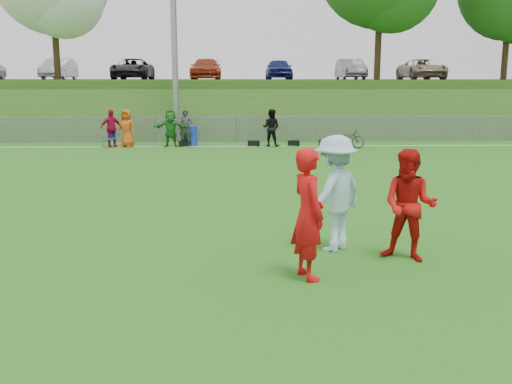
{
  "coord_description": "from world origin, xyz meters",
  "views": [
    {
      "loc": [
        -0.09,
        -8.1,
        2.81
      ],
      "look_at": [
        0.24,
        0.5,
        1.18
      ],
      "focal_mm": 40.0,
      "sensor_mm": 36.0,
      "label": 1
    }
  ],
  "objects_px": {
    "player_red_left": "(308,214)",
    "bicycle": "(346,138)",
    "player_red_center": "(410,205)",
    "recycling_bin": "(191,136)",
    "player_blue": "(335,193)"
  },
  "relations": [
    {
      "from": "player_red_left",
      "to": "bicycle",
      "type": "relative_size",
      "value": 1.16
    },
    {
      "from": "player_red_center",
      "to": "bicycle",
      "type": "bearing_deg",
      "value": 111.08
    },
    {
      "from": "recycling_bin",
      "to": "bicycle",
      "type": "xyz_separation_m",
      "value": [
        6.99,
        -1.17,
        -0.02
      ]
    },
    {
      "from": "player_red_center",
      "to": "recycling_bin",
      "type": "distance_m",
      "value": 18.31
    },
    {
      "from": "recycling_bin",
      "to": "bicycle",
      "type": "bearing_deg",
      "value": -9.51
    },
    {
      "from": "player_red_center",
      "to": "recycling_bin",
      "type": "bearing_deg",
      "value": 133.86
    },
    {
      "from": "player_blue",
      "to": "recycling_bin",
      "type": "height_order",
      "value": "player_blue"
    },
    {
      "from": "recycling_bin",
      "to": "bicycle",
      "type": "height_order",
      "value": "recycling_bin"
    },
    {
      "from": "player_red_left",
      "to": "player_blue",
      "type": "relative_size",
      "value": 0.97
    },
    {
      "from": "player_blue",
      "to": "bicycle",
      "type": "bearing_deg",
      "value": -145.06
    },
    {
      "from": "player_blue",
      "to": "player_red_left",
      "type": "bearing_deg",
      "value": 22.48
    },
    {
      "from": "player_red_left",
      "to": "player_red_center",
      "type": "bearing_deg",
      "value": -83.11
    },
    {
      "from": "player_red_center",
      "to": "bicycle",
      "type": "relative_size",
      "value": 1.09
    },
    {
      "from": "bicycle",
      "to": "player_red_center",
      "type": "bearing_deg",
      "value": -167.78
    },
    {
      "from": "player_red_left",
      "to": "recycling_bin",
      "type": "height_order",
      "value": "player_red_left"
    }
  ]
}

